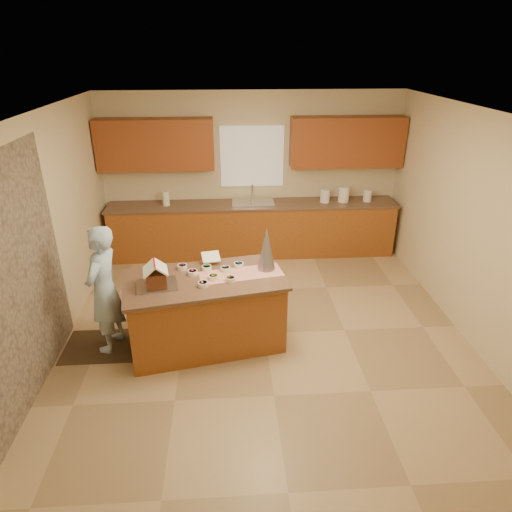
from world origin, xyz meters
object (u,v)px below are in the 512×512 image
gingerbread_house (156,276)px  tinsel_tree (266,249)px  island_base (206,313)px  boy (104,290)px

gingerbread_house → tinsel_tree: bearing=15.2°
island_base → gingerbread_house: bearing=-174.8°
island_base → boy: (-1.15, 0.01, 0.36)m
tinsel_tree → boy: (-1.89, -0.18, -0.38)m
island_base → gingerbread_house: 0.80m
tinsel_tree → boy: size_ratio=0.35×
boy → gingerbread_house: bearing=90.7°
island_base → tinsel_tree: tinsel_tree is taller
island_base → boy: size_ratio=1.13×
boy → gingerbread_house: (0.63, -0.16, 0.24)m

